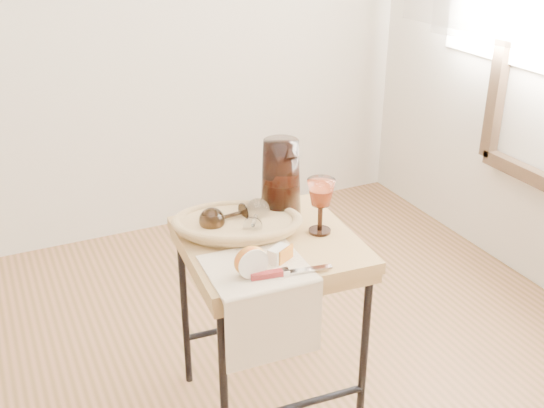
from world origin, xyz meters
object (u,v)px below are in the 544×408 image
goblet_lying_a (226,217)px  wine_goblet (320,206)px  side_table (269,327)px  table_knife (288,271)px  goblet_lying_b (256,217)px  pitcher (281,178)px  tea_towel (257,268)px  bread_basket (237,225)px  apple_half (250,261)px

goblet_lying_a → wine_goblet: size_ratio=0.73×
side_table → table_knife: (-0.04, -0.21, 0.33)m
goblet_lying_b → side_table: bearing=-130.8°
goblet_lying_a → goblet_lying_b: bearing=150.1°
goblet_lying_b → pitcher: 0.16m
tea_towel → bread_basket: bread_basket is taller
goblet_lying_b → table_knife: size_ratio=0.55×
side_table → wine_goblet: size_ratio=3.67×
bread_basket → goblet_lying_a: size_ratio=2.75×
apple_half → table_knife: bearing=-25.8°
side_table → goblet_lying_b: goblet_lying_b is taller
tea_towel → bread_basket: size_ratio=0.79×
apple_half → pitcher: bearing=50.8°
pitcher → apple_half: 0.39m
table_knife → bread_basket: bearing=104.4°
side_table → goblet_lying_a: 0.39m
side_table → goblet_lying_b: bearing=107.4°
tea_towel → pitcher: pitcher is taller
goblet_lying_b → apple_half: apple_half is taller
tea_towel → goblet_lying_b: size_ratio=2.24×
side_table → goblet_lying_a: bearing=137.0°
side_table → goblet_lying_b: (-0.02, 0.06, 0.37)m
wine_goblet → table_knife: bearing=-136.8°
table_knife → wine_goblet: bearing=52.5°
side_table → bread_basket: 0.35m
bread_basket → pitcher: 0.20m
apple_half → tea_towel: bearing=38.5°
tea_towel → apple_half: 0.06m
goblet_lying_b → apple_half: 0.26m
side_table → wine_goblet: bearing=-10.4°
goblet_lying_a → goblet_lying_b: goblet_lying_a is taller
side_table → table_knife: size_ratio=2.89×
bread_basket → goblet_lying_a: (-0.03, 0.02, 0.03)m
side_table → goblet_lying_b: size_ratio=5.23×
tea_towel → goblet_lying_b: (0.09, 0.20, 0.05)m
goblet_lying_a → bread_basket: bearing=147.2°
tea_towel → pitcher: bearing=56.4°
goblet_lying_b → pitcher: pitcher is taller
table_knife → side_table: bearing=87.9°
side_table → tea_towel: bearing=-125.4°
wine_goblet → table_knife: size_ratio=0.79×
bread_basket → wine_goblet: (0.22, -0.11, 0.06)m
side_table → apple_half: 0.42m
goblet_lying_a → apple_half: (-0.03, -0.26, -0.00)m
side_table → bread_basket: bread_basket is taller
side_table → wine_goblet: 0.43m
tea_towel → table_knife: size_ratio=1.23×
goblet_lying_a → wine_goblet: (0.25, -0.12, 0.04)m
bread_basket → goblet_lying_b: size_ratio=2.84×
tea_towel → goblet_lying_a: (0.00, 0.24, 0.05)m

